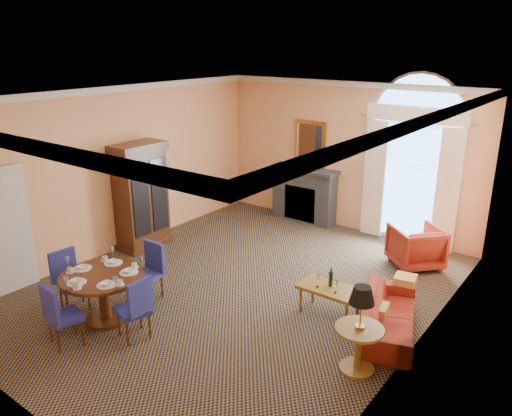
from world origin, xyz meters
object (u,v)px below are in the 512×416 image
Objects in this scene: armoire at (141,198)px; sofa at (389,314)px; dining_table at (103,286)px; coffee_table at (329,289)px; side_table at (360,321)px; armchair at (416,247)px.

sofa is at bearing -0.25° from armoire.
dining_table is 0.67× the size of sofa.
coffee_table is (4.37, -0.16, -0.59)m from armoire.
sofa is at bearing 92.60° from side_table.
side_table reaches higher than sofa.
armchair is 3.52m from side_table.
sofa is (3.48, 2.28, -0.31)m from dining_table.
armchair is at bearing 26.01° from armoire.
dining_table is at bearing 104.07° from sofa.
sofa is at bearing 53.17° from armchair.
armoire reaches higher than sofa.
armoire is 2.29× the size of coffee_table.
armoire is at bearing 127.82° from dining_table.
sofa is (5.27, -0.02, -0.76)m from armoire.
side_table reaches higher than armchair.
coffee_table is at bearing 39.80° from dining_table.
side_table reaches higher than dining_table.
coffee_table is at bearing 32.03° from armchair.
armchair reaches higher than coffee_table.
coffee_table is 1.39m from side_table.
dining_table is at bearing -161.53° from side_table.
armchair is 0.74× the size of side_table.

